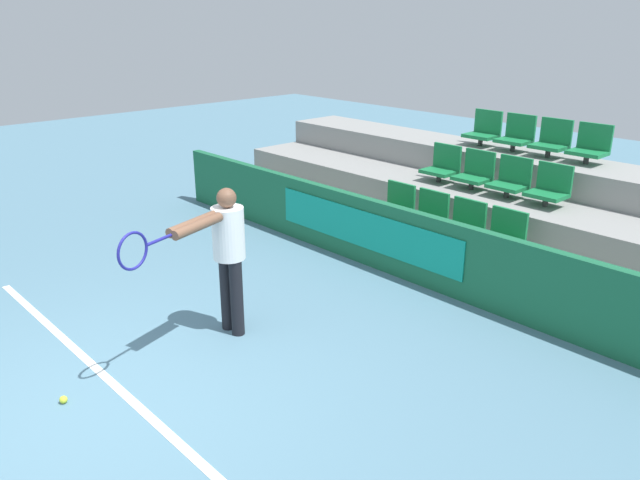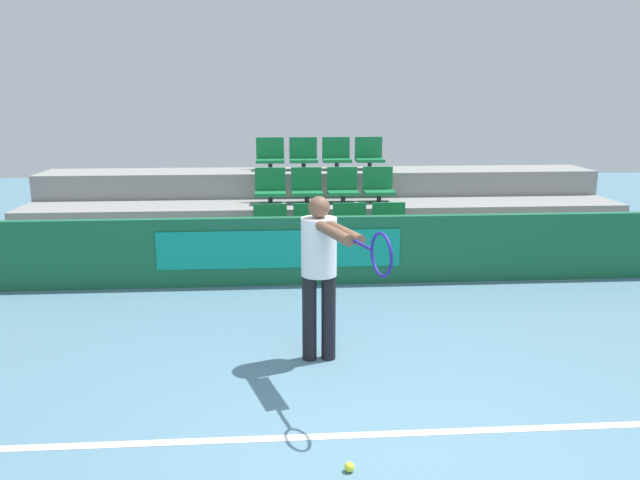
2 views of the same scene
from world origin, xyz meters
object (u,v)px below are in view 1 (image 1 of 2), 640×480
stadium_chair_8 (484,130)px  stadium_chair_5 (475,172)px  stadium_chair_11 (590,146)px  tennis_player (224,248)px  stadium_chair_7 (550,188)px  tennis_ball (63,400)px  stadium_chair_0 (396,205)px  stadium_chair_9 (516,135)px  stadium_chair_6 (511,180)px  stadium_chair_2 (464,224)px  stadium_chair_3 (504,235)px  stadium_chair_1 (429,214)px  stadium_chair_4 (442,166)px  stadium_chair_10 (552,141)px

stadium_chair_8 → stadium_chair_5: bearing=-61.0°
stadium_chair_11 → tennis_player: size_ratio=0.35×
stadium_chair_7 → tennis_ball: 5.99m
stadium_chair_0 → stadium_chair_9: (0.55, 1.98, 0.77)m
stadium_chair_6 → tennis_player: (-0.62, -4.10, -0.07)m
stadium_chair_2 → tennis_player: tennis_player is taller
stadium_chair_5 → stadium_chair_3: bearing=-42.1°
stadium_chair_0 → stadium_chair_6: stadium_chair_6 is taller
stadium_chair_0 → stadium_chair_11: (1.65, 1.98, 0.77)m
stadium_chair_2 → stadium_chair_6: 1.06m
stadium_chair_0 → stadium_chair_3: same height
stadium_chair_1 → stadium_chair_11: stadium_chair_11 is taller
stadium_chair_4 → stadium_chair_8: (0.00, 0.99, 0.39)m
stadium_chair_3 → tennis_ball: size_ratio=7.92×
stadium_chair_1 → stadium_chair_0: bearing=180.0°
stadium_chair_1 → stadium_chair_8: stadium_chair_8 is taller
stadium_chair_1 → stadium_chair_6: size_ratio=1.00×
stadium_chair_8 → stadium_chair_4: bearing=-90.0°
stadium_chair_6 → stadium_chair_10: stadium_chair_10 is taller
stadium_chair_9 → tennis_player: (-0.07, -5.09, -0.46)m
stadium_chair_8 → stadium_chair_1: bearing=-74.5°
stadium_chair_0 → tennis_ball: 4.87m
stadium_chair_0 → stadium_chair_8: size_ratio=1.00×
stadium_chair_0 → stadium_chair_11: 2.69m
stadium_chair_3 → stadium_chair_7: stadium_chair_7 is taller
stadium_chair_10 → stadium_chair_3: bearing=-74.5°
stadium_chair_4 → stadium_chair_6: size_ratio=1.00×
stadium_chair_1 → stadium_chair_8: size_ratio=1.00×
stadium_chair_5 → stadium_chair_6: same height
stadium_chair_5 → stadium_chair_6: (0.55, 0.00, 0.00)m
stadium_chair_11 → stadium_chair_4: bearing=-148.9°
stadium_chair_11 → tennis_ball: 7.02m
stadium_chair_4 → stadium_chair_11: 1.96m
stadium_chair_11 → tennis_ball: size_ratio=7.92×
stadium_chair_6 → stadium_chair_1: bearing=-119.0°
stadium_chair_7 → tennis_ball: bearing=-101.0°
stadium_chair_1 → stadium_chair_9: 2.13m
stadium_chair_4 → stadium_chair_10: bearing=42.1°
stadium_chair_5 → stadium_chair_9: (0.00, 0.99, 0.39)m
stadium_chair_2 → stadium_chair_6: stadium_chair_6 is taller
stadium_chair_11 → tennis_ball: (-1.12, -6.79, -1.36)m
stadium_chair_1 → stadium_chair_6: bearing=61.0°
stadium_chair_0 → stadium_chair_5: size_ratio=1.00×
tennis_player → stadium_chair_11: bearing=60.0°
stadium_chair_7 → stadium_chair_11: stadium_chair_11 is taller
stadium_chair_10 → stadium_chair_8: bearing=180.0°
stadium_chair_5 → stadium_chair_7: 1.10m
tennis_player → stadium_chair_1: bearing=71.6°
stadium_chair_1 → stadium_chair_5: (0.00, 0.99, 0.39)m
stadium_chair_7 → stadium_chair_11: size_ratio=1.00×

